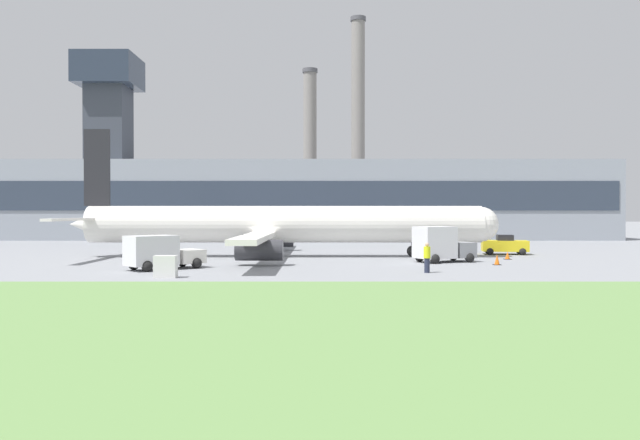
# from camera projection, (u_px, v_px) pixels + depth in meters

# --- Properties ---
(ground_plane) EXTENTS (400.00, 400.00, 0.00)m
(ground_plane) POSITION_uv_depth(u_px,v_px,m) (265.00, 258.00, 50.58)
(ground_plane) COLOR gray
(grass_strip) EXTENTS (240.00, 37.00, 0.06)m
(grass_strip) POSITION_uv_depth(u_px,v_px,m) (121.00, 374.00, 14.08)
(grass_strip) COLOR #668E4C
(grass_strip) RESTS_ON ground_plane
(terminal_building) EXTENTS (88.56, 10.37, 25.22)m
(terminal_building) POSITION_uv_depth(u_px,v_px,m) (273.00, 195.00, 86.02)
(terminal_building) COLOR #8C939E
(terminal_building) RESTS_ON ground_plane
(smokestack_left) EXTENTS (2.94, 2.94, 31.46)m
(smokestack_left) POSITION_uv_depth(u_px,v_px,m) (310.00, 150.00, 120.55)
(smokestack_left) COLOR gray
(smokestack_left) RESTS_ON ground_plane
(smokestack_right) EXTENTS (2.94, 2.94, 40.77)m
(smokestack_right) POSITION_uv_depth(u_px,v_px,m) (358.00, 124.00, 118.40)
(smokestack_right) COLOR gray
(smokestack_right) RESTS_ON ground_plane
(airplane) EXTENTS (35.58, 32.47, 10.58)m
(airplane) POSITION_uv_depth(u_px,v_px,m) (279.00, 225.00, 51.65)
(airplane) COLOR white
(airplane) RESTS_ON ground_plane
(pushback_tug) EXTENTS (4.12, 2.80, 1.72)m
(pushback_tug) POSITION_uv_depth(u_px,v_px,m) (505.00, 246.00, 54.61)
(pushback_tug) COLOR yellow
(pushback_tug) RESTS_ON ground_plane
(baggage_truck) EXTENTS (4.81, 3.76, 2.64)m
(baggage_truck) POSITION_uv_depth(u_px,v_px,m) (441.00, 245.00, 45.98)
(baggage_truck) COLOR gray
(baggage_truck) RESTS_ON ground_plane
(fuel_truck) EXTENTS (4.97, 4.81, 2.20)m
(fuel_truck) POSITION_uv_depth(u_px,v_px,m) (160.00, 253.00, 40.08)
(fuel_truck) COLOR white
(fuel_truck) RESTS_ON ground_plane
(ground_crew_person) EXTENTS (0.53, 0.53, 1.84)m
(ground_crew_person) POSITION_uv_depth(u_px,v_px,m) (427.00, 257.00, 37.93)
(ground_crew_person) COLOR #23283D
(ground_crew_person) RESTS_ON ground_plane
(traffic_cone_near_nose) EXTENTS (0.53, 0.53, 0.74)m
(traffic_cone_near_nose) POSITION_uv_depth(u_px,v_px,m) (497.00, 260.00, 43.62)
(traffic_cone_near_nose) COLOR black
(traffic_cone_near_nose) RESTS_ON ground_plane
(traffic_cone_wingtip) EXTENTS (0.56, 0.56, 0.60)m
(traffic_cone_wingtip) POSITION_uv_depth(u_px,v_px,m) (508.00, 256.00, 48.82)
(traffic_cone_wingtip) COLOR black
(traffic_cone_wingtip) RESTS_ON ground_plane
(utility_cabinet) EXTENTS (1.24, 0.68, 1.25)m
(utility_cabinet) POSITION_uv_depth(u_px,v_px,m) (166.00, 267.00, 35.05)
(utility_cabinet) COLOR silver
(utility_cabinet) RESTS_ON ground_plane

